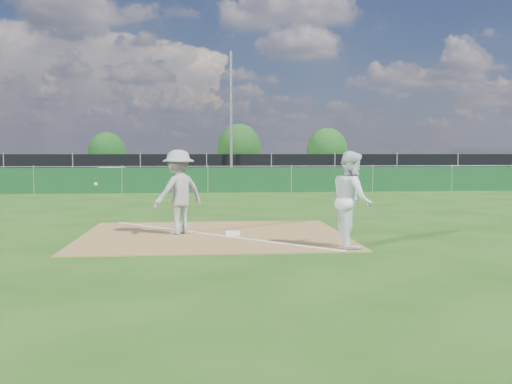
{
  "coord_description": "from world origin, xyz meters",
  "views": [
    {
      "loc": [
        -0.24,
        -12.05,
        1.92
      ],
      "look_at": [
        0.98,
        1.0,
        1.0
      ],
      "focal_mm": 40.0,
      "sensor_mm": 36.0,
      "label": 1
    }
  ],
  "objects_px": {
    "car_left": "(91,168)",
    "play_at_first": "(179,192)",
    "runner": "(352,199)",
    "car_mid": "(165,168)",
    "tree_left": "(107,154)",
    "tree_right": "(327,151)",
    "tree_mid": "(239,149)",
    "car_right": "(259,171)",
    "first_base": "(233,233)",
    "light_pole": "(231,118)"
  },
  "relations": [
    {
      "from": "first_base",
      "to": "play_at_first",
      "type": "bearing_deg",
      "value": 167.26
    },
    {
      "from": "car_mid",
      "to": "tree_left",
      "type": "height_order",
      "value": "tree_left"
    },
    {
      "from": "runner",
      "to": "tree_right",
      "type": "xyz_separation_m",
      "value": [
        7.13,
        34.61,
        1.04
      ]
    },
    {
      "from": "runner",
      "to": "car_mid",
      "type": "distance_m",
      "value": 28.55
    },
    {
      "from": "runner",
      "to": "tree_mid",
      "type": "relative_size",
      "value": 0.46
    },
    {
      "from": "tree_mid",
      "to": "tree_right",
      "type": "height_order",
      "value": "tree_mid"
    },
    {
      "from": "tree_right",
      "to": "car_right",
      "type": "bearing_deg",
      "value": -136.9
    },
    {
      "from": "light_pole",
      "to": "first_base",
      "type": "xyz_separation_m",
      "value": [
        -1.06,
        -21.74,
        -3.94
      ]
    },
    {
      "from": "car_right",
      "to": "tree_left",
      "type": "xyz_separation_m",
      "value": [
        -11.52,
        5.82,
        1.2
      ]
    },
    {
      "from": "tree_left",
      "to": "car_mid",
      "type": "bearing_deg",
      "value": -53.5
    },
    {
      "from": "light_pole",
      "to": "runner",
      "type": "relative_size",
      "value": 4.11
    },
    {
      "from": "car_left",
      "to": "tree_mid",
      "type": "relative_size",
      "value": 1.15
    },
    {
      "from": "play_at_first",
      "to": "tree_mid",
      "type": "xyz_separation_m",
      "value": [
        3.57,
        33.62,
        1.19
      ]
    },
    {
      "from": "car_mid",
      "to": "tree_right",
      "type": "xyz_separation_m",
      "value": [
        12.68,
        6.6,
        1.17
      ]
    },
    {
      "from": "car_right",
      "to": "tree_mid",
      "type": "xyz_separation_m",
      "value": [
        -0.99,
        6.85,
        1.58
      ]
    },
    {
      "from": "car_right",
      "to": "tree_mid",
      "type": "distance_m",
      "value": 7.1
    },
    {
      "from": "first_base",
      "to": "tree_mid",
      "type": "height_order",
      "value": "tree_mid"
    },
    {
      "from": "car_right",
      "to": "tree_right",
      "type": "bearing_deg",
      "value": -55.94
    },
    {
      "from": "tree_mid",
      "to": "play_at_first",
      "type": "bearing_deg",
      "value": -96.06
    },
    {
      "from": "car_mid",
      "to": "tree_left",
      "type": "relative_size",
      "value": 1.44
    },
    {
      "from": "light_pole",
      "to": "tree_right",
      "type": "distance_m",
      "value": 13.99
    },
    {
      "from": "tree_left",
      "to": "tree_right",
      "type": "bearing_deg",
      "value": -0.34
    },
    {
      "from": "car_left",
      "to": "tree_mid",
      "type": "bearing_deg",
      "value": -58.06
    },
    {
      "from": "tree_left",
      "to": "play_at_first",
      "type": "bearing_deg",
      "value": -77.94
    },
    {
      "from": "play_at_first",
      "to": "tree_right",
      "type": "distance_m",
      "value": 34.22
    },
    {
      "from": "play_at_first",
      "to": "light_pole",
      "type": "bearing_deg",
      "value": 83.88
    },
    {
      "from": "car_left",
      "to": "tree_left",
      "type": "relative_size",
      "value": 1.39
    },
    {
      "from": "light_pole",
      "to": "car_mid",
      "type": "distance_m",
      "value": 6.94
    },
    {
      "from": "light_pole",
      "to": "first_base",
      "type": "height_order",
      "value": "light_pole"
    },
    {
      "from": "tree_left",
      "to": "tree_mid",
      "type": "height_order",
      "value": "tree_mid"
    },
    {
      "from": "tree_mid",
      "to": "runner",
      "type": "bearing_deg",
      "value": -90.04
    },
    {
      "from": "tree_left",
      "to": "tree_mid",
      "type": "distance_m",
      "value": 10.59
    },
    {
      "from": "car_left",
      "to": "play_at_first",
      "type": "bearing_deg",
      "value": -168.51
    },
    {
      "from": "first_base",
      "to": "car_right",
      "type": "bearing_deg",
      "value": 83.01
    },
    {
      "from": "play_at_first",
      "to": "tree_right",
      "type": "bearing_deg",
      "value": 71.82
    },
    {
      "from": "tree_left",
      "to": "tree_mid",
      "type": "bearing_deg",
      "value": 5.54
    },
    {
      "from": "car_mid",
      "to": "tree_left",
      "type": "bearing_deg",
      "value": 12.27
    },
    {
      "from": "first_base",
      "to": "tree_mid",
      "type": "xyz_separation_m",
      "value": [
        2.32,
        33.9,
        2.13
      ]
    },
    {
      "from": "first_base",
      "to": "car_left",
      "type": "bearing_deg",
      "value": 107.33
    },
    {
      "from": "light_pole",
      "to": "tree_left",
      "type": "bearing_deg",
      "value": 129.76
    },
    {
      "from": "tree_right",
      "to": "tree_left",
      "type": "bearing_deg",
      "value": 179.66
    },
    {
      "from": "first_base",
      "to": "tree_mid",
      "type": "distance_m",
      "value": 34.05
    },
    {
      "from": "light_pole",
      "to": "car_mid",
      "type": "relative_size",
      "value": 1.58
    },
    {
      "from": "play_at_first",
      "to": "car_mid",
      "type": "bearing_deg",
      "value": 94.43
    },
    {
      "from": "car_mid",
      "to": "car_right",
      "type": "xyz_separation_m",
      "value": [
        6.57,
        0.88,
        -0.24
      ]
    },
    {
      "from": "tree_left",
      "to": "tree_right",
      "type": "xyz_separation_m",
      "value": [
        17.64,
        -0.1,
        0.21
      ]
    },
    {
      "from": "car_right",
      "to": "tree_left",
      "type": "distance_m",
      "value": 12.97
    },
    {
      "from": "car_left",
      "to": "tree_right",
      "type": "relative_size",
      "value": 1.25
    },
    {
      "from": "runner",
      "to": "car_mid",
      "type": "height_order",
      "value": "runner"
    },
    {
      "from": "tree_right",
      "to": "play_at_first",
      "type": "bearing_deg",
      "value": -108.18
    }
  ]
}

